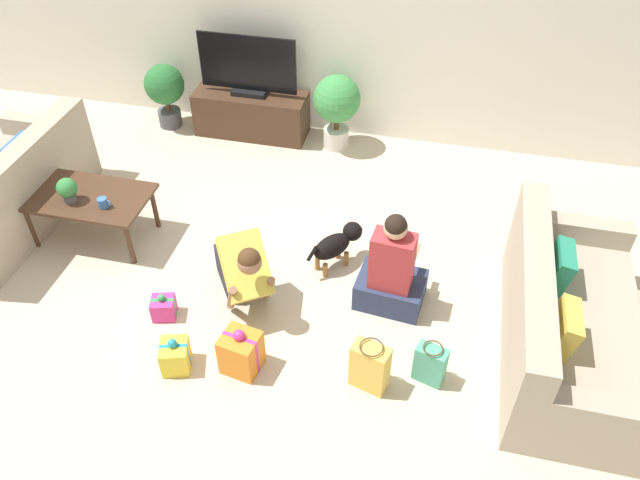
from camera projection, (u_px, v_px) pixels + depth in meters
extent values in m
plane|color=beige|center=(250.00, 292.00, 5.09)|extent=(16.00, 16.00, 0.00)
cube|color=white|center=(323.00, 13.00, 6.16)|extent=(8.40, 0.06, 2.60)
cube|color=tan|center=(3.00, 204.00, 5.64)|extent=(0.90, 1.86, 0.41)
cube|color=tan|center=(22.00, 171.00, 5.31)|extent=(0.20, 1.86, 0.42)
cube|color=tan|center=(51.00, 145.00, 6.20)|extent=(0.90, 0.16, 0.59)
cube|color=#3366AD|center=(24.00, 155.00, 5.60)|extent=(0.18, 0.34, 0.32)
cube|color=tan|center=(569.00, 334.00, 4.50)|extent=(0.90, 1.86, 0.41)
cube|color=tan|center=(533.00, 286.00, 4.28)|extent=(0.20, 1.86, 0.42)
cube|color=tan|center=(582.00, 429.00, 3.81)|extent=(0.90, 0.16, 0.59)
cube|color=tan|center=(566.00, 247.00, 5.06)|extent=(0.90, 0.16, 0.59)
cube|color=#EACC4C|center=(563.00, 329.00, 4.07)|extent=(0.18, 0.34, 0.32)
cube|color=#288E6B|center=(559.00, 267.00, 4.51)|extent=(0.18, 0.34, 0.32)
cube|color=#472D1E|center=(88.00, 197.00, 5.33)|extent=(1.05, 0.62, 0.03)
cylinder|color=#472D1E|center=(31.00, 227.00, 5.38)|extent=(0.04, 0.04, 0.42)
cylinder|color=#472D1E|center=(130.00, 244.00, 5.22)|extent=(0.04, 0.04, 0.42)
cylinder|color=#472D1E|center=(62.00, 194.00, 5.74)|extent=(0.04, 0.04, 0.42)
cylinder|color=#472D1E|center=(155.00, 208.00, 5.58)|extent=(0.04, 0.04, 0.42)
cube|color=#472D1E|center=(252.00, 114.00, 6.77)|extent=(1.21, 0.43, 0.48)
cube|color=black|center=(250.00, 92.00, 6.60)|extent=(0.36, 0.20, 0.05)
cube|color=black|center=(247.00, 63.00, 6.39)|extent=(1.04, 0.03, 0.59)
cylinder|color=beige|center=(336.00, 137.00, 6.66)|extent=(0.27, 0.27, 0.21)
cylinder|color=brown|center=(336.00, 123.00, 6.54)|extent=(0.05, 0.05, 0.15)
sphere|color=#3D8E47|center=(337.00, 99.00, 6.36)|extent=(0.49, 0.49, 0.49)
cylinder|color=#4C4C51|center=(170.00, 117.00, 7.00)|extent=(0.25, 0.25, 0.19)
cylinder|color=brown|center=(168.00, 105.00, 6.89)|extent=(0.05, 0.05, 0.13)
sphere|color=#286B33|center=(164.00, 84.00, 6.73)|extent=(0.43, 0.43, 0.43)
cube|color=#23232D|center=(238.00, 270.00, 5.08)|extent=(0.48, 0.53, 0.28)
cube|color=gold|center=(245.00, 267.00, 4.68)|extent=(0.55, 0.61, 0.48)
sphere|color=#8E6647|center=(249.00, 262.00, 4.40)|extent=(0.18, 0.18, 0.18)
sphere|color=#472D19|center=(249.00, 259.00, 4.38)|extent=(0.16, 0.16, 0.16)
cylinder|color=#8E6647|center=(232.00, 298.00, 4.69)|extent=(0.20, 0.27, 0.42)
cylinder|color=#8E6647|center=(268.00, 289.00, 4.77)|extent=(0.20, 0.27, 0.42)
cube|color=#283351|center=(390.00, 290.00, 4.94)|extent=(0.56, 0.45, 0.24)
cube|color=#AD3338|center=(392.00, 261.00, 4.66)|extent=(0.34, 0.23, 0.48)
sphere|color=beige|center=(396.00, 228.00, 4.46)|extent=(0.18, 0.18, 0.18)
sphere|color=black|center=(396.00, 225.00, 4.43)|extent=(0.16, 0.16, 0.16)
cylinder|color=beige|center=(414.00, 255.00, 4.82)|extent=(0.08, 0.26, 0.06)
cylinder|color=beige|center=(382.00, 248.00, 4.89)|extent=(0.08, 0.26, 0.06)
ellipsoid|color=black|center=(332.00, 246.00, 5.16)|extent=(0.36, 0.39, 0.19)
sphere|color=black|center=(352.00, 231.00, 5.23)|extent=(0.17, 0.17, 0.17)
sphere|color=olive|center=(358.00, 229.00, 5.27)|extent=(0.07, 0.07, 0.07)
cylinder|color=black|center=(312.00, 253.00, 5.04)|extent=(0.09, 0.11, 0.12)
cylinder|color=olive|center=(346.00, 259.00, 5.29)|extent=(0.04, 0.04, 0.13)
cylinder|color=olive|center=(338.00, 252.00, 5.36)|extent=(0.04, 0.04, 0.13)
cylinder|color=olive|center=(325.00, 270.00, 5.19)|extent=(0.04, 0.04, 0.13)
cylinder|color=olive|center=(317.00, 263.00, 5.25)|extent=(0.04, 0.04, 0.13)
cube|color=orange|center=(241.00, 353.00, 4.42)|extent=(0.30, 0.28, 0.32)
cube|color=#CC3389|center=(241.00, 353.00, 4.42)|extent=(0.26, 0.07, 0.33)
sphere|color=#CC3389|center=(239.00, 336.00, 4.30)|extent=(0.08, 0.08, 0.08)
cube|color=yellow|center=(175.00, 356.00, 4.46)|extent=(0.25, 0.26, 0.23)
cube|color=teal|center=(175.00, 356.00, 4.46)|extent=(0.20, 0.09, 0.23)
sphere|color=teal|center=(172.00, 344.00, 4.37)|extent=(0.07, 0.07, 0.07)
cube|color=#CC3389|center=(164.00, 308.00, 4.84)|extent=(0.22, 0.21, 0.17)
cube|color=#2D934C|center=(164.00, 308.00, 4.84)|extent=(0.18, 0.08, 0.18)
sphere|color=#2D934C|center=(161.00, 298.00, 4.77)|extent=(0.06, 0.06, 0.06)
cube|color=#E5B74C|center=(370.00, 367.00, 4.28)|extent=(0.29, 0.21, 0.39)
torus|color=#4C3823|center=(371.00, 347.00, 4.14)|extent=(0.20, 0.20, 0.01)
cube|color=#4CA384|center=(430.00, 364.00, 4.35)|extent=(0.24, 0.17, 0.32)
torus|color=#4C3823|center=(433.00, 348.00, 4.23)|extent=(0.17, 0.17, 0.01)
cylinder|color=#386BAD|center=(103.00, 203.00, 5.17)|extent=(0.08, 0.08, 0.09)
torus|color=#386BAD|center=(108.00, 203.00, 5.16)|extent=(0.06, 0.01, 0.06)
cylinder|color=#4C4C51|center=(70.00, 198.00, 5.24)|extent=(0.11, 0.11, 0.07)
sphere|color=#337F3D|center=(67.00, 188.00, 5.17)|extent=(0.17, 0.17, 0.17)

